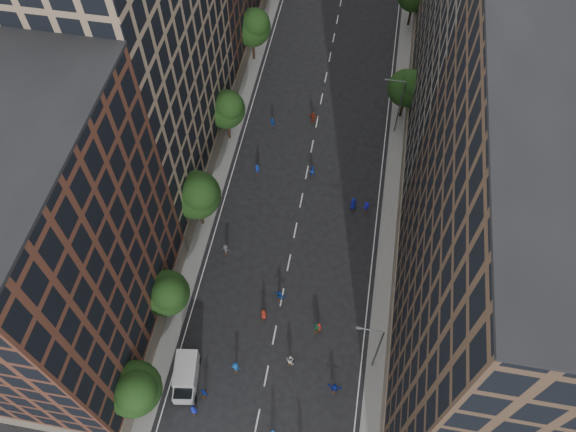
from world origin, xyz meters
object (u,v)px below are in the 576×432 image
Objects in this scene: streetlamp_far at (398,104)px; skater_0 at (193,410)px; streetlamp_near at (376,347)px; cargo_van at (186,376)px.

streetlamp_far is 44.29m from skater_0.
streetlamp_far is (0.00, 33.00, 0.00)m from streetlamp_near.
streetlamp_near and streetlamp_far have the same top height.
skater_0 is at bearing -71.65° from cargo_van.
streetlamp_near is 5.99× the size of skater_0.
streetlamp_near is 1.75× the size of cargo_van.
streetlamp_near is 19.19m from cargo_van.
streetlamp_near is at bearing -161.34° from skater_0.
skater_0 is (-16.69, -7.79, -4.41)m from streetlamp_near.
skater_0 is at bearing -112.25° from streetlamp_far.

